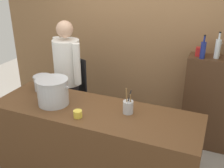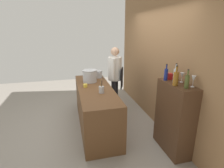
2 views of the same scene
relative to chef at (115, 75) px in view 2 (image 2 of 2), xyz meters
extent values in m
plane|color=gray|center=(0.68, -0.62, -0.96)|extent=(8.00, 8.00, 0.00)
cube|color=olive|center=(0.68, 0.78, 0.54)|extent=(4.40, 0.10, 3.00)
cube|color=brown|center=(0.68, -0.62, -0.51)|extent=(2.18, 0.70, 0.90)
cube|color=#472D1C|center=(1.82, 0.57, -0.34)|extent=(0.76, 0.32, 1.24)
cylinder|color=black|center=(0.09, -0.05, -0.54)|extent=(0.14, 0.14, 0.84)
cylinder|color=black|center=(-0.09, 0.04, -0.54)|extent=(0.14, 0.14, 0.84)
cylinder|color=white|center=(0.00, 0.00, 0.17)|extent=(0.34, 0.34, 0.58)
cube|color=black|center=(0.07, 0.16, -0.07)|extent=(0.28, 0.14, 0.52)
cylinder|color=white|center=(0.20, -0.10, 0.19)|extent=(0.09, 0.09, 0.52)
cylinder|color=white|center=(-0.20, 0.09, 0.19)|extent=(0.09, 0.09, 0.52)
sphere|color=tan|center=(0.00, 0.00, 0.59)|extent=(0.21, 0.21, 0.21)
cylinder|color=#B7BABF|center=(0.23, -0.67, 0.07)|extent=(0.33, 0.33, 0.27)
cylinder|color=#B7BABF|center=(0.23, -0.67, 0.21)|extent=(0.34, 0.34, 0.01)
cube|color=#B7BABF|center=(0.05, -0.67, 0.16)|extent=(0.04, 0.02, 0.02)
cube|color=#B7BABF|center=(0.41, -0.67, 0.16)|extent=(0.04, 0.02, 0.02)
cylinder|color=#B7BABF|center=(-0.09, -0.42, 0.02)|extent=(0.20, 0.20, 0.17)
cylinder|color=#B7BABF|center=(-0.09, -0.42, 0.11)|extent=(0.21, 0.21, 0.01)
cube|color=#B7BABF|center=(-0.21, -0.42, 0.08)|extent=(0.04, 0.02, 0.02)
cube|color=#B7BABF|center=(0.03, -0.42, 0.08)|extent=(0.04, 0.02, 0.02)
cylinder|color=#B7BABF|center=(1.03, -0.55, 0.00)|extent=(0.10, 0.10, 0.13)
cylinder|color=olive|center=(1.05, -0.55, 0.05)|extent=(0.01, 0.05, 0.20)
cylinder|color=olive|center=(1.02, -0.56, 0.08)|extent=(0.04, 0.04, 0.24)
cylinder|color=#262626|center=(1.03, -0.54, 0.07)|extent=(0.06, 0.01, 0.23)
cylinder|color=yellow|center=(0.61, -0.82, -0.03)|extent=(0.09, 0.09, 0.07)
cylinder|color=navy|center=(1.60, 0.47, 0.38)|extent=(0.06, 0.06, 0.20)
cylinder|color=navy|center=(1.60, 0.47, 0.51)|extent=(0.02, 0.02, 0.07)
cylinder|color=black|center=(1.60, 0.47, 0.56)|extent=(0.03, 0.03, 0.01)
cylinder|color=#8C5919|center=(1.89, 0.46, 0.38)|extent=(0.08, 0.08, 0.21)
cylinder|color=#8C5919|center=(1.89, 0.46, 0.53)|extent=(0.03, 0.03, 0.09)
cylinder|color=black|center=(1.89, 0.46, 0.59)|extent=(0.03, 0.03, 0.01)
cylinder|color=#475123|center=(2.05, 0.54, 0.38)|extent=(0.06, 0.06, 0.20)
cylinder|color=#475123|center=(2.05, 0.54, 0.51)|extent=(0.02, 0.02, 0.08)
cylinder|color=black|center=(2.05, 0.54, 0.56)|extent=(0.03, 0.03, 0.01)
cylinder|color=silver|center=(1.75, 0.54, 0.39)|extent=(0.07, 0.07, 0.23)
cylinder|color=silver|center=(1.75, 0.54, 0.54)|extent=(0.02, 0.02, 0.08)
cylinder|color=black|center=(1.75, 0.54, 0.59)|extent=(0.03, 0.03, 0.01)
cylinder|color=silver|center=(1.76, 0.66, 0.28)|extent=(0.06, 0.06, 0.01)
cylinder|color=silver|center=(1.76, 0.66, 0.32)|extent=(0.01, 0.01, 0.07)
cone|color=silver|center=(1.76, 0.66, 0.40)|extent=(0.07, 0.07, 0.08)
cylinder|color=silver|center=(2.02, 0.67, 0.28)|extent=(0.06, 0.06, 0.01)
cylinder|color=silver|center=(2.02, 0.67, 0.33)|extent=(0.01, 0.01, 0.08)
cone|color=silver|center=(2.02, 0.67, 0.41)|extent=(0.07, 0.07, 0.09)
cube|color=red|center=(1.55, 0.56, 0.33)|extent=(0.09, 0.09, 0.10)
camera|label=1|loc=(1.79, -2.76, 1.26)|focal=42.60mm
camera|label=2|loc=(4.19, -1.13, 1.13)|focal=28.31mm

